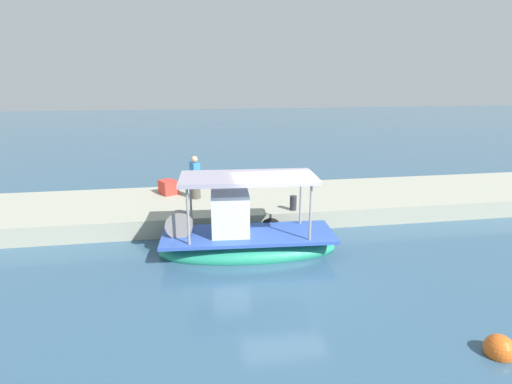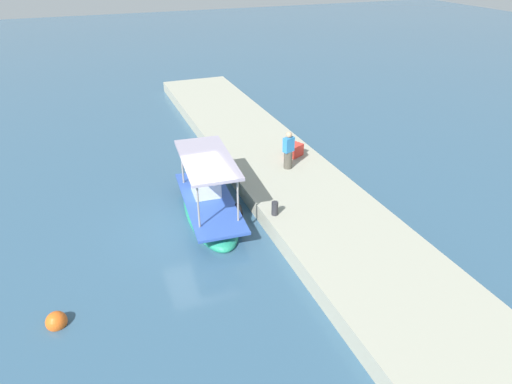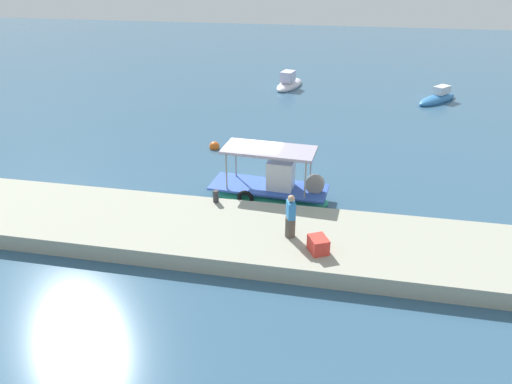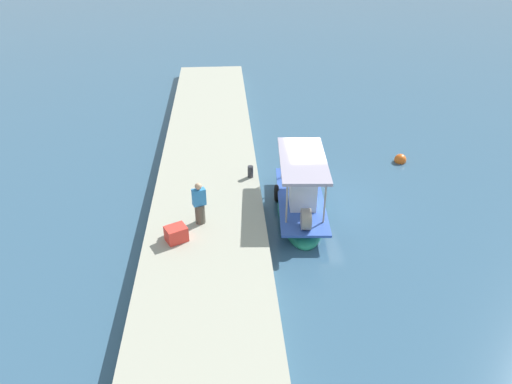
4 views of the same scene
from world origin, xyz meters
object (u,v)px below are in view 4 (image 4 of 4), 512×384
Objects in this scene: fisherman_near_bollard at (200,205)px; cargo_crate at (176,234)px; mooring_bollard at (250,172)px; marker_buoy at (400,160)px; main_fishing_boat at (301,203)px.

fisherman_near_bollard is 1.42m from cargo_crate.
mooring_bollard is at bearing 148.46° from fisherman_near_bollard.
marker_buoy is (-2.18, 7.44, -0.79)m from mooring_bollard.
fisherman_near_bollard reaches higher than mooring_bollard.
mooring_bollard is 7.79m from marker_buoy.
fisherman_near_bollard is 3.96m from mooring_bollard.
main_fishing_boat reaches higher than fisherman_near_bollard.
cargo_crate is at bearing -32.89° from mooring_bollard.
main_fishing_boat is at bearing -53.10° from marker_buoy.
mooring_bollard is at bearing -73.68° from marker_buoy.
marker_buoy is at bearing 126.90° from main_fishing_boat.
main_fishing_boat reaches higher than mooring_bollard.
fisherman_near_bollard is 2.87× the size of marker_buoy.
marker_buoy is (-5.53, 9.50, -1.28)m from fisherman_near_bollard.
fisherman_near_bollard is at bearing -70.95° from main_fishing_boat.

